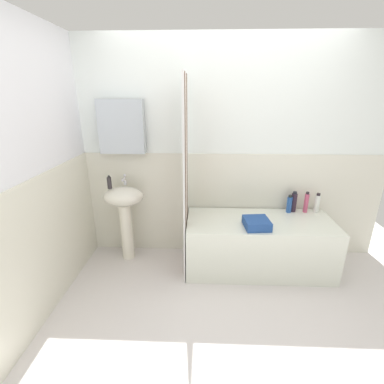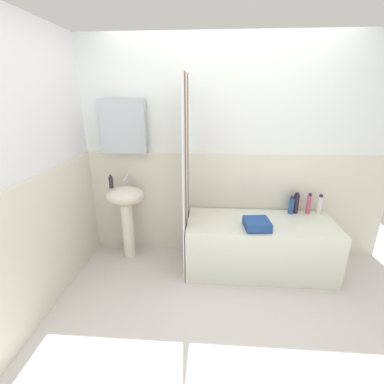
{
  "view_description": "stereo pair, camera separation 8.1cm",
  "coord_description": "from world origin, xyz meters",
  "px_view_note": "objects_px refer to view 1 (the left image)",
  "views": [
    {
      "loc": [
        -0.22,
        -1.74,
        1.81
      ],
      "look_at": [
        -0.32,
        0.75,
        0.93
      ],
      "focal_mm": 25.63,
      "sensor_mm": 36.0,
      "label": 1
    },
    {
      "loc": [
        -0.14,
        -1.73,
        1.81
      ],
      "look_at": [
        -0.32,
        0.75,
        0.93
      ],
      "focal_mm": 25.63,
      "sensor_mm": 36.0,
      "label": 2
    }
  ],
  "objects_px": {
    "sink": "(125,207)",
    "towel_folded": "(257,223)",
    "conditioner_bottle": "(294,202)",
    "shampoo_bottle": "(317,203)",
    "bathtub": "(258,244)",
    "body_wash_bottle": "(289,204)",
    "soap_dispenser": "(109,183)",
    "lotion_bottle": "(306,203)"
  },
  "relations": [
    {
      "from": "sink",
      "to": "conditioner_bottle",
      "type": "bearing_deg",
      "value": 3.75
    },
    {
      "from": "lotion_bottle",
      "to": "conditioner_bottle",
      "type": "xyz_separation_m",
      "value": [
        -0.13,
        0.02,
        -0.0
      ]
    },
    {
      "from": "bathtub",
      "to": "shampoo_bottle",
      "type": "height_order",
      "value": "shampoo_bottle"
    },
    {
      "from": "bathtub",
      "to": "towel_folded",
      "type": "distance_m",
      "value": 0.37
    },
    {
      "from": "lotion_bottle",
      "to": "towel_folded",
      "type": "xyz_separation_m",
      "value": [
        -0.61,
        -0.4,
        -0.07
      ]
    },
    {
      "from": "conditioner_bottle",
      "to": "bathtub",
      "type": "bearing_deg",
      "value": -147.99
    },
    {
      "from": "bathtub",
      "to": "sink",
      "type": "bearing_deg",
      "value": 174.78
    },
    {
      "from": "sink",
      "to": "towel_folded",
      "type": "xyz_separation_m",
      "value": [
        1.4,
        -0.3,
        -0.02
      ]
    },
    {
      "from": "sink",
      "to": "soap_dispenser",
      "type": "xyz_separation_m",
      "value": [
        -0.13,
        -0.04,
        0.3
      ]
    },
    {
      "from": "sink",
      "to": "body_wash_bottle",
      "type": "height_order",
      "value": "sink"
    },
    {
      "from": "soap_dispenser",
      "to": "body_wash_bottle",
      "type": "distance_m",
      "value": 1.98
    },
    {
      "from": "conditioner_bottle",
      "to": "soap_dispenser",
      "type": "bearing_deg",
      "value": -175.4
    },
    {
      "from": "conditioner_bottle",
      "to": "body_wash_bottle",
      "type": "height_order",
      "value": "conditioner_bottle"
    },
    {
      "from": "soap_dispenser",
      "to": "conditioner_bottle",
      "type": "distance_m",
      "value": 2.04
    },
    {
      "from": "bathtub",
      "to": "body_wash_bottle",
      "type": "relative_size",
      "value": 7.51
    },
    {
      "from": "conditioner_bottle",
      "to": "sink",
      "type": "bearing_deg",
      "value": -176.25
    },
    {
      "from": "bathtub",
      "to": "conditioner_bottle",
      "type": "bearing_deg",
      "value": 32.01
    },
    {
      "from": "shampoo_bottle",
      "to": "lotion_bottle",
      "type": "xyz_separation_m",
      "value": [
        -0.12,
        -0.01,
        0.01
      ]
    },
    {
      "from": "shampoo_bottle",
      "to": "conditioner_bottle",
      "type": "xyz_separation_m",
      "value": [
        -0.25,
        0.01,
        0.01
      ]
    },
    {
      "from": "body_wash_bottle",
      "to": "towel_folded",
      "type": "bearing_deg",
      "value": -137.65
    },
    {
      "from": "lotion_bottle",
      "to": "towel_folded",
      "type": "distance_m",
      "value": 0.74
    },
    {
      "from": "body_wash_bottle",
      "to": "lotion_bottle",
      "type": "bearing_deg",
      "value": 3.92
    },
    {
      "from": "shampoo_bottle",
      "to": "lotion_bottle",
      "type": "height_order",
      "value": "lotion_bottle"
    },
    {
      "from": "towel_folded",
      "to": "conditioner_bottle",
      "type": "bearing_deg",
      "value": 40.94
    },
    {
      "from": "shampoo_bottle",
      "to": "conditioner_bottle",
      "type": "relative_size",
      "value": 0.95
    },
    {
      "from": "shampoo_bottle",
      "to": "towel_folded",
      "type": "bearing_deg",
      "value": -151.0
    },
    {
      "from": "body_wash_bottle",
      "to": "soap_dispenser",
      "type": "bearing_deg",
      "value": -176.14
    },
    {
      "from": "lotion_bottle",
      "to": "shampoo_bottle",
      "type": "bearing_deg",
      "value": 2.72
    },
    {
      "from": "soap_dispenser",
      "to": "shampoo_bottle",
      "type": "relative_size",
      "value": 0.67
    },
    {
      "from": "body_wash_bottle",
      "to": "towel_folded",
      "type": "distance_m",
      "value": 0.58
    },
    {
      "from": "shampoo_bottle",
      "to": "bathtub",
      "type": "bearing_deg",
      "value": -159.65
    },
    {
      "from": "soap_dispenser",
      "to": "lotion_bottle",
      "type": "distance_m",
      "value": 2.16
    },
    {
      "from": "sink",
      "to": "towel_folded",
      "type": "bearing_deg",
      "value": -11.91
    },
    {
      "from": "shampoo_bottle",
      "to": "conditioner_bottle",
      "type": "distance_m",
      "value": 0.25
    },
    {
      "from": "sink",
      "to": "towel_folded",
      "type": "height_order",
      "value": "sink"
    },
    {
      "from": "sink",
      "to": "bathtub",
      "type": "bearing_deg",
      "value": -5.22
    },
    {
      "from": "shampoo_bottle",
      "to": "towel_folded",
      "type": "xyz_separation_m",
      "value": [
        -0.74,
        -0.41,
        -0.06
      ]
    },
    {
      "from": "sink",
      "to": "soap_dispenser",
      "type": "height_order",
      "value": "soap_dispenser"
    },
    {
      "from": "bathtub",
      "to": "shampoo_bottle",
      "type": "relative_size",
      "value": 6.88
    },
    {
      "from": "soap_dispenser",
      "to": "lotion_bottle",
      "type": "relative_size",
      "value": 0.63
    },
    {
      "from": "soap_dispenser",
      "to": "shampoo_bottle",
      "type": "height_order",
      "value": "soap_dispenser"
    },
    {
      "from": "conditioner_bottle",
      "to": "body_wash_bottle",
      "type": "bearing_deg",
      "value": -152.02
    }
  ]
}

